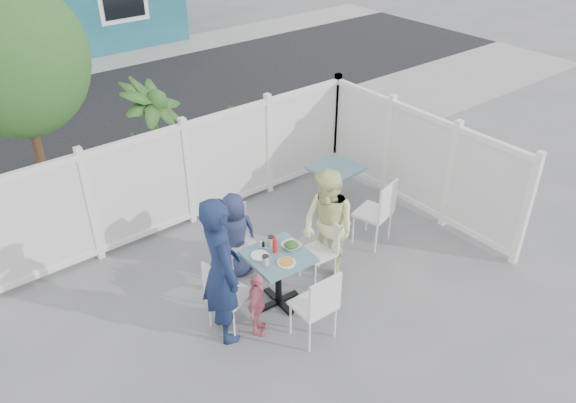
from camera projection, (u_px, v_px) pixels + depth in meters
ground at (285, 309)px, 6.86m from camera, size 80.00×80.00×0.00m
near_sidewalk at (145, 186)px, 9.39m from camera, size 24.00×2.60×0.01m
street at (66, 117)px, 11.85m from camera, size 24.00×5.00×0.01m
far_sidewalk at (22, 78)px, 13.91m from camera, size 24.00×1.60×0.01m
fence_back at (188, 176)px, 8.10m from camera, size 5.86×0.08×1.60m
fence_right at (417, 163)px, 8.43m from camera, size 0.08×3.66×1.60m
tree at (15, 60)px, 6.84m from camera, size 1.80×1.62×3.59m
potted_shrub_a at (156, 147)px, 8.38m from camera, size 1.59×1.59×2.01m
potted_shrub_b at (248, 136)px, 9.29m from camera, size 1.40×1.22×1.53m
main_table at (278, 266)px, 6.66m from camera, size 0.74×0.74×0.74m
spare_table at (335, 176)px, 8.55m from camera, size 0.73×0.73×0.71m
chair_left at (225, 292)px, 6.30m from camera, size 0.51×0.52×0.95m
chair_right at (322, 245)px, 7.13m from camera, size 0.40×0.41×0.86m
chair_back at (236, 236)px, 7.23m from camera, size 0.48×0.47×0.94m
chair_near at (318, 303)px, 6.14m from camera, size 0.44×0.43×0.95m
chair_spare at (379, 209)px, 7.71m from camera, size 0.55×0.54×1.00m
man at (221, 270)px, 6.07m from camera, size 0.57×0.74×1.81m
woman at (328, 227)px, 7.00m from camera, size 0.59×0.76×1.54m
boy at (235, 235)px, 7.16m from camera, size 0.65×0.50×1.18m
toddler at (257, 304)px, 6.32m from camera, size 0.49×0.48×0.83m
plate_main at (286, 263)px, 6.43m from camera, size 0.22×0.22×0.01m
plate_side at (260, 255)px, 6.55m from camera, size 0.21×0.21×0.01m
salad_bowl at (291, 246)px, 6.68m from camera, size 0.22×0.22×0.05m
coffee_cup_a at (265, 261)px, 6.39m from camera, size 0.08×0.08×0.11m
coffee_cup_b at (271, 241)px, 6.71m from camera, size 0.07×0.07×0.11m
ketchup_bottle at (275, 246)px, 6.57m from camera, size 0.06×0.06×0.19m
salt_shaker at (261, 244)px, 6.70m from camera, size 0.03×0.03×0.07m
pepper_shaker at (263, 244)px, 6.69m from camera, size 0.03×0.03×0.07m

